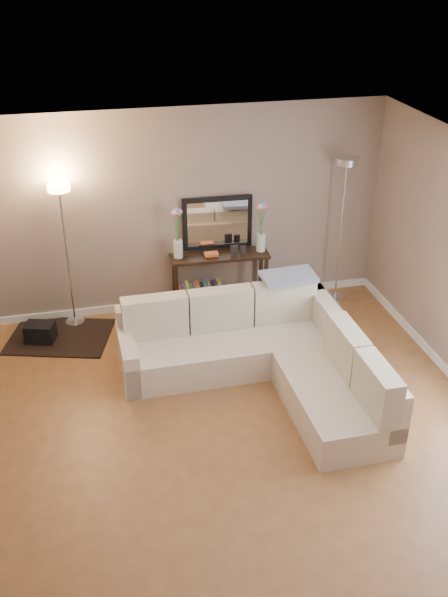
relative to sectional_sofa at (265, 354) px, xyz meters
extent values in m
cube|color=#966136|center=(-0.48, -0.86, -0.32)|extent=(5.00, 5.50, 0.01)
cube|color=white|center=(-0.48, -0.86, 2.29)|extent=(5.00, 5.50, 0.01)
cube|color=gray|center=(-0.48, 1.90, 0.98)|extent=(5.00, 0.02, 2.60)
cube|color=gray|center=(-0.48, -3.62, 0.98)|extent=(5.00, 0.02, 2.60)
cube|color=white|center=(-0.48, 1.87, -0.27)|extent=(5.00, 0.03, 0.10)
cube|color=beige|center=(-0.32, 0.35, -0.13)|extent=(2.44, 0.87, 0.37)
cube|color=beige|center=(-0.33, 0.68, 0.13)|extent=(2.43, 0.22, 0.52)
cube|color=beige|center=(-1.46, 0.34, -0.06)|extent=(0.18, 0.84, 0.52)
cube|color=beige|center=(0.49, -0.80, -0.13)|extent=(0.86, 1.51, 0.37)
cube|color=beige|center=(0.81, -0.38, 0.13)|extent=(0.22, 2.34, 0.52)
cube|color=beige|center=(-1.12, 0.56, 0.30)|extent=(0.73, 0.22, 0.49)
cube|color=beige|center=(-0.37, 0.58, 0.30)|extent=(0.73, 0.22, 0.49)
cube|color=beige|center=(0.38, 0.59, 0.30)|extent=(0.73, 0.22, 0.49)
cube|color=beige|center=(0.71, -0.52, 0.30)|extent=(0.22, 0.67, 0.49)
cube|color=beige|center=(0.72, -1.22, 0.30)|extent=(0.22, 0.67, 0.49)
cube|color=#808DA5|center=(0.43, 0.60, 0.60)|extent=(0.64, 0.40, 0.08)
cube|color=black|center=(-0.13, 1.67, 0.43)|extent=(1.26, 0.38, 0.04)
cube|color=black|center=(-0.72, 1.55, 0.05)|extent=(0.04, 0.04, 0.73)
cube|color=black|center=(-0.71, 1.82, 0.05)|extent=(0.04, 0.04, 0.73)
cube|color=black|center=(0.44, 1.52, 0.05)|extent=(0.04, 0.04, 0.73)
cube|color=black|center=(0.45, 1.78, 0.05)|extent=(0.04, 0.04, 0.73)
cube|color=black|center=(-0.13, 1.67, -0.14)|extent=(1.19, 0.35, 0.03)
cube|color=#BF3333|center=(-0.65, 1.69, -0.04)|extent=(0.03, 0.16, 0.18)
cube|color=#3359A5|center=(-0.61, 1.68, -0.03)|extent=(0.04, 0.16, 0.20)
cube|color=gold|center=(-0.56, 1.68, -0.02)|extent=(0.05, 0.16, 0.22)
cube|color=#3F7F4C|center=(-0.51, 1.68, -0.04)|extent=(0.05, 0.16, 0.18)
cube|color=#994C99|center=(-0.47, 1.68, -0.03)|extent=(0.03, 0.16, 0.20)
cube|color=orange|center=(-0.43, 1.68, -0.02)|extent=(0.04, 0.16, 0.22)
cube|color=#262626|center=(-0.38, 1.68, -0.04)|extent=(0.05, 0.16, 0.18)
cube|color=#4C99B2|center=(-0.33, 1.68, -0.03)|extent=(0.05, 0.16, 0.20)
cube|color=#B2A58C|center=(-0.29, 1.67, -0.02)|extent=(0.03, 0.16, 0.22)
cube|color=brown|center=(-0.25, 1.67, -0.04)|extent=(0.04, 0.16, 0.18)
cube|color=navy|center=(-0.20, 1.67, -0.03)|extent=(0.05, 0.16, 0.20)
cube|color=gold|center=(-0.15, 1.67, -0.02)|extent=(0.05, 0.16, 0.22)
cube|color=black|center=(-0.13, 1.83, 0.82)|extent=(0.89, 0.07, 0.69)
cube|color=white|center=(-0.13, 1.81, 0.82)|extent=(0.77, 0.03, 0.58)
cube|color=#C65522|center=(-0.25, 1.64, 0.49)|extent=(0.18, 0.12, 0.04)
cube|color=black|center=(0.04, 1.61, 0.53)|extent=(0.10, 0.02, 0.13)
cube|color=black|center=(0.16, 1.61, 0.52)|extent=(0.08, 0.02, 0.11)
cylinder|color=silver|center=(-0.66, 1.69, 0.58)|extent=(0.12, 0.12, 0.23)
cylinder|color=#38722D|center=(-0.68, 1.69, 0.85)|extent=(0.09, 0.01, 0.40)
sphere|color=#E5598C|center=(-0.70, 1.69, 1.05)|extent=(0.07, 0.07, 0.07)
cylinder|color=#38722D|center=(-0.67, 1.69, 0.86)|extent=(0.05, 0.01, 0.42)
sphere|color=white|center=(-0.68, 1.69, 1.07)|extent=(0.07, 0.07, 0.07)
cylinder|color=#38722D|center=(-0.66, 1.69, 0.87)|extent=(0.01, 0.01, 0.44)
sphere|color=#598CE5|center=(-0.66, 1.69, 1.09)|extent=(0.07, 0.07, 0.07)
cylinder|color=#38722D|center=(-0.65, 1.69, 0.85)|extent=(0.05, 0.01, 0.40)
sphere|color=#E58C4C|center=(-0.64, 1.69, 1.05)|extent=(0.07, 0.07, 0.07)
cylinder|color=#38722D|center=(-0.64, 1.68, 0.86)|extent=(0.10, 0.01, 0.42)
sphere|color=#D866B2|center=(-0.62, 1.68, 1.07)|extent=(0.07, 0.07, 0.07)
cylinder|color=silver|center=(0.40, 1.65, 0.58)|extent=(0.12, 0.12, 0.23)
cylinder|color=#38722D|center=(0.38, 1.65, 0.85)|extent=(0.09, 0.01, 0.40)
sphere|color=#E5598C|center=(0.36, 1.65, 1.05)|extent=(0.07, 0.07, 0.07)
cylinder|color=#38722D|center=(0.39, 1.65, 0.86)|extent=(0.05, 0.01, 0.42)
sphere|color=white|center=(0.38, 1.65, 1.07)|extent=(0.07, 0.07, 0.07)
cylinder|color=#38722D|center=(0.40, 1.65, 0.87)|extent=(0.01, 0.01, 0.44)
sphere|color=#598CE5|center=(0.40, 1.65, 1.09)|extent=(0.07, 0.07, 0.07)
cylinder|color=#38722D|center=(0.41, 1.65, 0.85)|extent=(0.05, 0.01, 0.40)
sphere|color=#E58C4C|center=(0.42, 1.65, 1.05)|extent=(0.07, 0.07, 0.07)
cylinder|color=#38722D|center=(0.42, 1.65, 0.86)|extent=(0.10, 0.01, 0.42)
sphere|color=#D866B2|center=(0.44, 1.65, 1.07)|extent=(0.07, 0.07, 0.07)
cylinder|color=silver|center=(-2.01, 1.71, -0.30)|extent=(0.30, 0.30, 0.03)
cylinder|color=silver|center=(-2.01, 1.71, 0.57)|extent=(0.03, 0.03, 1.75)
cylinder|color=#FFBF72|center=(-2.01, 1.71, 1.48)|extent=(0.32, 0.32, 0.08)
cylinder|color=silver|center=(1.45, 1.59, -0.30)|extent=(0.27, 0.27, 0.03)
cylinder|color=silver|center=(1.45, 1.59, 0.62)|extent=(0.03, 0.03, 1.85)
cylinder|color=silver|center=(1.45, 1.59, 1.59)|extent=(0.29, 0.29, 0.08)
cube|color=black|center=(-2.20, 1.40, -0.31)|extent=(1.40, 1.20, 0.02)
cube|color=black|center=(-2.42, 1.36, -0.19)|extent=(0.39, 0.33, 0.22)
camera|label=1|loc=(-1.80, -5.80, 3.98)|focal=40.00mm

